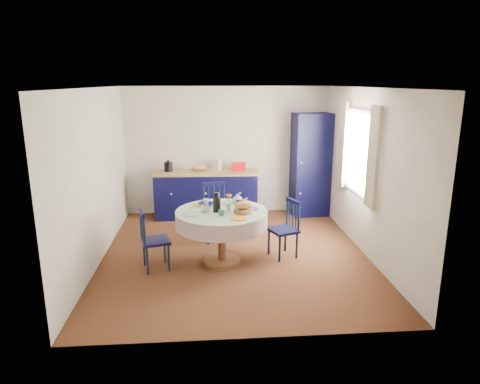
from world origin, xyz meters
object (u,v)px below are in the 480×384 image
(chair_right, at_px, (285,228))
(mug_d, at_px, (206,202))
(kitchen_counter, at_px, (206,193))
(mug_c, at_px, (240,202))
(chair_far, at_px, (216,211))
(mug_a, at_px, (205,209))
(mug_b, at_px, (221,213))
(pantry_cabinet, at_px, (311,165))
(dining_table, at_px, (222,219))
(chair_left, at_px, (153,239))
(cobalt_bowl, at_px, (206,205))

(chair_right, relative_size, mug_d, 9.51)
(chair_right, bearing_deg, kitchen_counter, -172.39)
(mug_c, bearing_deg, chair_far, 116.05)
(chair_far, bearing_deg, mug_d, -113.82)
(mug_a, bearing_deg, mug_b, -40.24)
(mug_b, height_order, mug_d, mug_d)
(mug_d, bearing_deg, chair_right, -7.27)
(pantry_cabinet, height_order, chair_right, pantry_cabinet)
(chair_right, xyz_separation_m, mug_d, (-1.18, 0.15, 0.40))
(dining_table, bearing_deg, chair_far, 94.16)
(kitchen_counter, relative_size, chair_left, 2.33)
(chair_far, distance_m, mug_b, 1.28)
(chair_left, distance_m, cobalt_bowl, 0.92)
(pantry_cabinet, xyz_separation_m, dining_table, (-1.82, -2.26, -0.33))
(kitchen_counter, bearing_deg, pantry_cabinet, 0.88)
(chair_far, relative_size, mug_c, 7.93)
(pantry_cabinet, bearing_deg, mug_c, -132.70)
(cobalt_bowl, bearing_deg, pantry_cabinet, 44.45)
(kitchen_counter, xyz_separation_m, pantry_cabinet, (2.05, -0.01, 0.54))
(chair_left, bearing_deg, chair_right, -96.43)
(mug_a, relative_size, cobalt_bowl, 0.58)
(pantry_cabinet, xyz_separation_m, mug_c, (-1.54, -2.00, -0.16))
(dining_table, bearing_deg, chair_left, -172.01)
(pantry_cabinet, xyz_separation_m, chair_right, (-0.87, -2.08, -0.56))
(chair_right, height_order, mug_d, mug_d)
(mug_a, height_order, mug_d, mug_a)
(dining_table, height_order, mug_d, dining_table)
(kitchen_counter, bearing_deg, chair_right, -59.23)
(pantry_cabinet, height_order, cobalt_bowl, pantry_cabinet)
(kitchen_counter, distance_m, mug_c, 2.11)
(mug_c, bearing_deg, mug_b, -120.66)
(pantry_cabinet, relative_size, chair_far, 2.08)
(mug_b, bearing_deg, chair_right, 23.66)
(pantry_cabinet, distance_m, chair_right, 2.32)
(chair_right, distance_m, cobalt_bowl, 1.25)
(mug_b, distance_m, cobalt_bowl, 0.53)
(mug_a, xyz_separation_m, mug_d, (0.02, 0.38, -0.01))
(pantry_cabinet, relative_size, chair_left, 2.30)
(cobalt_bowl, bearing_deg, dining_table, -46.35)
(mug_d, bearing_deg, mug_c, -8.10)
(cobalt_bowl, bearing_deg, chair_far, 77.64)
(mug_a, height_order, mug_b, mug_a)
(chair_left, distance_m, chair_right, 1.96)
(chair_left, distance_m, mug_a, 0.84)
(mug_d, bearing_deg, chair_far, 76.61)
(chair_far, distance_m, mug_a, 1.11)
(chair_left, bearing_deg, mug_a, -99.26)
(chair_left, relative_size, chair_right, 1.00)
(mug_c, bearing_deg, kitchen_counter, 104.19)
(mug_c, bearing_deg, mug_a, -149.27)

